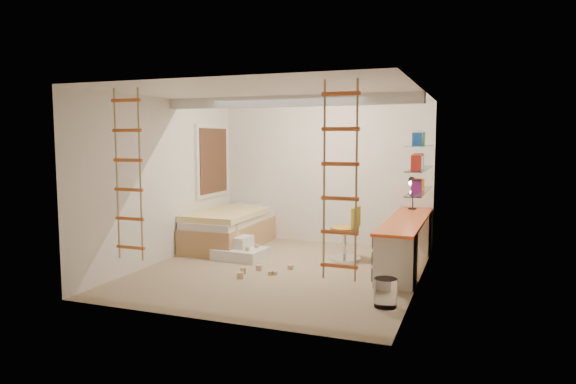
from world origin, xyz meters
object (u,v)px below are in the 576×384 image
at_px(swivel_chair, 346,241).
at_px(play_platform, 239,250).
at_px(bed, 229,229).
at_px(desk, 406,241).

relative_size(swivel_chair, play_platform, 1.07).
bearing_deg(play_platform, bed, 126.68).
relative_size(bed, swivel_chair, 2.26).
height_order(bed, swivel_chair, swivel_chair).
distance_m(bed, play_platform, 0.94).
distance_m(bed, swivel_chair, 2.26).
distance_m(desk, swivel_chair, 0.96).
xyz_separation_m(swivel_chair, play_platform, (-1.69, -0.44, -0.19)).
bearing_deg(bed, desk, -6.49).
bearing_deg(play_platform, desk, 8.08).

